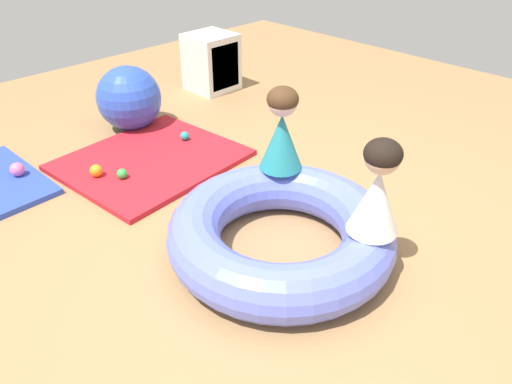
# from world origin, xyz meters

# --- Properties ---
(ground_plane) EXTENTS (8.00, 8.00, 0.00)m
(ground_plane) POSITION_xyz_m (0.00, 0.00, 0.00)
(ground_plane) COLOR #9E7549
(gym_mat_center_rear) EXTENTS (1.33, 1.19, 0.04)m
(gym_mat_center_rear) POSITION_xyz_m (0.10, 1.38, 0.02)
(gym_mat_center_rear) COLOR red
(gym_mat_center_rear) RESTS_ON ground
(inflatable_cushion) EXTENTS (1.29, 1.29, 0.30)m
(inflatable_cushion) POSITION_xyz_m (0.01, -0.06, 0.15)
(inflatable_cushion) COLOR #6070E5
(inflatable_cushion) RESTS_ON ground
(child_in_white) EXTENTS (0.38, 0.38, 0.52)m
(child_in_white) POSITION_xyz_m (0.21, -0.50, 0.55)
(child_in_white) COLOR white
(child_in_white) RESTS_ON inflatable_cushion
(child_in_teal) EXTENTS (0.27, 0.27, 0.53)m
(child_in_teal) POSITION_xyz_m (0.37, 0.28, 0.56)
(child_in_teal) COLOR teal
(child_in_teal) RESTS_ON inflatable_cushion
(play_ball_green) EXTENTS (0.07, 0.07, 0.07)m
(play_ball_green) POSITION_xyz_m (-0.22, 1.27, 0.08)
(play_ball_green) COLOR green
(play_ball_green) RESTS_ON gym_mat_center_rear
(play_ball_orange) EXTENTS (0.09, 0.09, 0.09)m
(play_ball_orange) POSITION_xyz_m (-0.33, 1.42, 0.09)
(play_ball_orange) COLOR orange
(play_ball_orange) RESTS_ON gym_mat_center_rear
(play_ball_teal) EXTENTS (0.07, 0.07, 0.07)m
(play_ball_teal) POSITION_xyz_m (0.48, 1.44, 0.08)
(play_ball_teal) COLOR teal
(play_ball_teal) RESTS_ON gym_mat_center_rear
(play_ball_pink) EXTENTS (0.10, 0.10, 0.10)m
(play_ball_pink) POSITION_xyz_m (-0.73, 1.83, 0.09)
(play_ball_pink) COLOR pink
(play_ball_pink) RESTS_ON gym_mat_far_right
(exercise_ball_large) EXTENTS (0.55, 0.55, 0.55)m
(exercise_ball_large) POSITION_xyz_m (0.35, 2.02, 0.27)
(exercise_ball_large) COLOR blue
(exercise_ball_large) RESTS_ON ground
(storage_cube) EXTENTS (0.44, 0.44, 0.56)m
(storage_cube) POSITION_xyz_m (1.48, 2.24, 0.28)
(storage_cube) COLOR silver
(storage_cube) RESTS_ON ground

